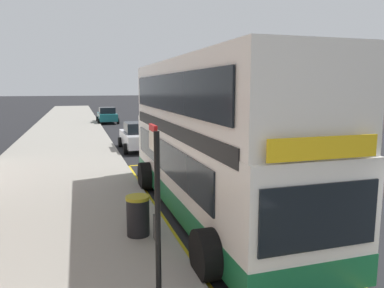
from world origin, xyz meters
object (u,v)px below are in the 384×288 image
bus_stop_sign (157,205)px  parked_car_teal_distant (107,115)px  parked_car_white_kerbside (139,136)px  double_decker_bus (210,143)px  litter_bin (138,215)px

bus_stop_sign → parked_car_teal_distant: 33.08m
bus_stop_sign → parked_car_white_kerbside: size_ratio=0.70×
parked_car_white_kerbside → parked_car_teal_distant: bearing=-90.0°
parked_car_white_kerbside → parked_car_teal_distant: (-0.47, 17.09, 0.00)m
bus_stop_sign → parked_car_white_kerbside: 16.13m
parked_car_white_kerbside → parked_car_teal_distant: 17.09m
bus_stop_sign → parked_car_white_kerbside: bearing=81.9°
parked_car_white_kerbside → double_decker_bus: bearing=89.7°
parked_car_white_kerbside → parked_car_teal_distant: same height
parked_car_white_kerbside → litter_bin: parked_car_white_kerbside is taller
parked_car_teal_distant → litter_bin: 30.07m
double_decker_bus → parked_car_teal_distant: 28.58m
double_decker_bus → litter_bin: 3.13m
parked_car_teal_distant → litter_bin: size_ratio=4.37×
double_decker_bus → parked_car_white_kerbside: double_decker_bus is taller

